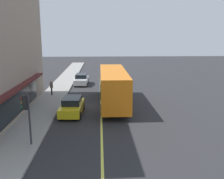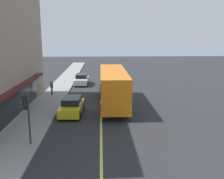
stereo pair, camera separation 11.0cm
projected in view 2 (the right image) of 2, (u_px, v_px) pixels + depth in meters
The scene contains 9 objects.
ground at pixel (101, 106), 25.74m from camera, with size 120.00×120.00×0.00m, color #28282B.
sidewalk at pixel (46, 106), 25.49m from camera, with size 80.00×2.95×0.15m, color gray.
lane_centre_stripe at pixel (101, 106), 25.74m from camera, with size 36.00×0.16×0.01m, color #D8D14C.
bus at pixel (113, 86), 25.63m from camera, with size 11.14×2.63×3.50m.
traffic_light at pixel (26, 108), 15.82m from camera, with size 0.30×0.52×3.20m.
car_white at pixel (82, 80), 36.46m from camera, with size 4.35×1.95×1.52m.
car_teal at pixel (117, 76), 39.39m from camera, with size 4.36×1.97×1.52m.
car_yellow at pixel (72, 106), 22.83m from camera, with size 4.38×2.01×1.52m.
pedestrian_mid_block at pixel (52, 86), 29.48m from camera, with size 0.34×0.34×1.70m.
Camera 2 is at (-24.86, -0.02, 6.95)m, focal length 41.11 mm.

